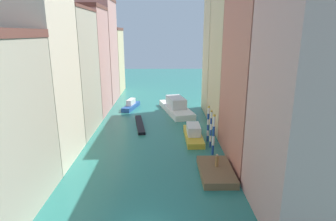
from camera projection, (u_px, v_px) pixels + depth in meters
ground_plane at (155, 128)px, 44.77m from camera, size 154.00×154.00×0.00m
building_left_1 at (32, 69)px, 31.01m from camera, size 7.88×9.12×21.50m
building_left_2 at (65, 72)px, 41.13m from camera, size 7.88×10.87×18.06m
building_left_3 at (84, 61)px, 50.79m from camera, size 7.88×9.39×19.16m
building_left_4 at (96, 52)px, 60.06m from camera, size 7.88×9.75×21.42m
building_left_5 at (106, 61)px, 70.33m from camera, size 7.88×9.64×15.79m
building_right_0 at (317, 102)px, 20.99m from camera, size 7.88×9.21×19.18m
building_right_1 at (266, 78)px, 31.37m from camera, size 7.88×12.18×19.51m
building_right_2 at (240, 57)px, 42.05m from camera, size 7.88×10.80×22.03m
building_right_3 at (227, 53)px, 51.16m from camera, size 7.88×7.61×21.97m
waterfront_dock at (216, 171)px, 29.96m from camera, size 3.42×6.34×0.76m
person_on_dock at (217, 161)px, 30.13m from camera, size 0.36×0.36×1.42m
mooring_pole_0 at (213, 134)px, 34.34m from camera, size 0.33×0.33×5.21m
mooring_pole_1 at (211, 129)px, 36.68m from camera, size 0.27×0.27×5.04m
mooring_pole_2 at (208, 123)px, 38.71m from camera, size 0.33×0.33×5.08m
vaporetto_white at (176, 107)px, 53.61m from camera, size 6.51×12.86×2.85m
gondola_black at (140, 124)px, 45.86m from camera, size 2.42×9.12×0.44m
motorboat_0 at (193, 134)px, 40.11m from camera, size 2.33×7.96×2.06m
motorboat_1 at (131, 105)px, 56.11m from camera, size 3.11×6.70×1.93m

